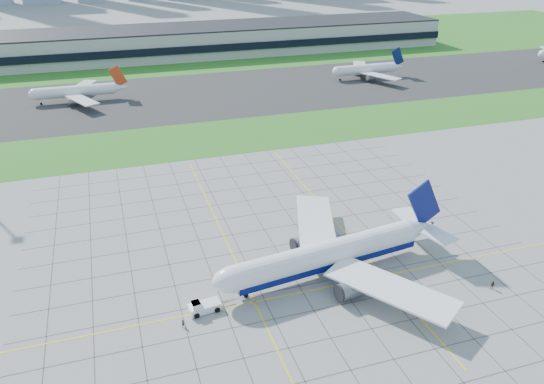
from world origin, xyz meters
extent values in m
plane|color=gray|center=(0.00, 0.00, 0.00)|extent=(1400.00, 1400.00, 0.00)
cube|color=#2E7320|center=(0.00, 90.00, 0.02)|extent=(700.00, 35.00, 0.04)
cube|color=#383838|center=(0.00, 145.00, 0.03)|extent=(700.00, 75.00, 0.04)
cube|color=#2E7320|center=(0.00, 255.00, 0.02)|extent=(700.00, 145.00, 0.04)
cube|color=#474744|center=(-48.00, 10.00, 0.01)|extent=(0.18, 130.00, 0.02)
cube|color=#474744|center=(-40.00, 10.00, 0.01)|extent=(0.18, 130.00, 0.02)
cube|color=#474744|center=(-32.00, 10.00, 0.01)|extent=(0.18, 130.00, 0.02)
cube|color=#474744|center=(-24.00, 10.00, 0.01)|extent=(0.18, 130.00, 0.02)
cube|color=#474744|center=(-16.00, 10.00, 0.01)|extent=(0.18, 130.00, 0.02)
cube|color=#474744|center=(-8.00, 10.00, 0.01)|extent=(0.18, 130.00, 0.02)
cube|color=#474744|center=(0.00, 10.00, 0.01)|extent=(0.18, 130.00, 0.02)
cube|color=#474744|center=(8.00, 10.00, 0.01)|extent=(0.18, 130.00, 0.02)
cube|color=#474744|center=(16.00, 10.00, 0.01)|extent=(0.18, 130.00, 0.02)
cube|color=#474744|center=(24.00, 10.00, 0.01)|extent=(0.18, 130.00, 0.02)
cube|color=#474744|center=(32.00, 10.00, 0.01)|extent=(0.18, 130.00, 0.02)
cube|color=#474744|center=(40.00, 10.00, 0.01)|extent=(0.18, 130.00, 0.02)
cube|color=#474744|center=(48.00, 10.00, 0.01)|extent=(0.18, 130.00, 0.02)
cube|color=#474744|center=(0.00, -24.00, 0.01)|extent=(110.00, 0.18, 0.02)
cube|color=#474744|center=(0.00, -16.00, 0.01)|extent=(110.00, 0.18, 0.02)
cube|color=#474744|center=(0.00, -8.00, 0.01)|extent=(110.00, 0.18, 0.02)
cube|color=#474744|center=(0.00, 0.00, 0.01)|extent=(110.00, 0.18, 0.02)
cube|color=#474744|center=(0.00, 8.00, 0.01)|extent=(110.00, 0.18, 0.02)
cube|color=#474744|center=(0.00, 16.00, 0.01)|extent=(110.00, 0.18, 0.02)
cube|color=#474744|center=(0.00, 24.00, 0.01)|extent=(110.00, 0.18, 0.02)
cube|color=#474744|center=(0.00, 32.00, 0.01)|extent=(110.00, 0.18, 0.02)
cube|color=#474744|center=(0.00, 40.00, 0.01)|extent=(110.00, 0.18, 0.02)
cube|color=#474744|center=(0.00, 48.00, 0.01)|extent=(110.00, 0.18, 0.02)
cube|color=#474744|center=(0.00, 56.00, 0.01)|extent=(110.00, 0.18, 0.02)
cube|color=#474744|center=(0.00, 64.00, 0.01)|extent=(110.00, 0.18, 0.02)
cube|color=yellow|center=(0.00, -2.00, 0.02)|extent=(120.00, 0.25, 0.03)
cube|color=yellow|center=(-10.00, 20.00, 0.02)|extent=(0.25, 100.00, 0.03)
cube|color=yellow|center=(18.00, 20.00, 0.02)|extent=(0.25, 100.00, 0.03)
cube|color=#B7B7B2|center=(40.00, 230.00, 7.50)|extent=(260.00, 42.00, 15.00)
cube|color=black|center=(40.00, 208.50, 7.00)|extent=(260.00, 1.00, 4.00)
cube|color=black|center=(40.00, 230.00, 15.40)|extent=(260.00, 42.00, 0.80)
cylinder|color=white|center=(6.97, 2.37, 5.02)|extent=(41.55, 10.73, 5.37)
cube|color=#09125A|center=(6.97, 2.37, 3.31)|extent=(41.50, 10.38, 1.43)
ellipsoid|color=white|center=(-13.45, -0.34, 5.02)|extent=(9.23, 6.46, 5.37)
cube|color=black|center=(-15.40, -0.60, 5.46)|extent=(2.33, 3.10, 0.54)
cone|color=white|center=(30.50, 5.48, 5.28)|extent=(7.77, 6.00, 5.11)
cube|color=#09125A|center=(30.95, 5.54, 11.29)|extent=(9.74, 1.73, 11.43)
cube|color=white|center=(10.42, 17.28, 4.12)|extent=(15.60, 26.34, 0.87)
cube|color=white|center=(14.18, -11.14, 4.12)|extent=(20.58, 25.36, 0.87)
cylinder|color=slate|center=(5.74, 11.69, 2.33)|extent=(6.22, 4.14, 3.40)
cylinder|color=slate|center=(8.21, -6.96, 2.33)|extent=(6.22, 4.14, 3.40)
cylinder|color=gray|center=(-11.23, -0.04, 1.16)|extent=(0.36, 0.36, 2.33)
cylinder|color=black|center=(-11.23, -0.04, 0.49)|extent=(1.04, 0.57, 0.99)
cylinder|color=black|center=(11.04, 5.79, 0.58)|extent=(1.30, 1.22, 1.16)
cylinder|color=black|center=(11.79, 0.11, 0.58)|extent=(1.30, 1.22, 1.16)
cube|color=white|center=(-19.76, -1.68, 0.91)|extent=(6.37, 3.59, 1.41)
cube|color=white|center=(-21.36, -1.89, 1.92)|extent=(2.09, 2.44, 1.11)
cube|color=black|center=(-21.36, -1.89, 2.12)|extent=(1.86, 2.21, 0.71)
cube|color=gray|center=(-15.47, -1.11, 0.60)|extent=(3.02, 0.58, 0.18)
cylinder|color=black|center=(-21.93, -0.65, 0.55)|extent=(1.17, 0.65, 1.11)
cylinder|color=black|center=(-21.59, -3.24, 0.55)|extent=(1.17, 0.65, 1.11)
cylinder|color=black|center=(-17.94, -0.12, 0.55)|extent=(1.17, 0.65, 1.11)
cylinder|color=black|center=(-17.59, -2.72, 0.55)|extent=(1.17, 0.65, 1.11)
imported|color=black|center=(-24.37, -5.00, 0.81)|extent=(0.70, 0.66, 1.61)
imported|color=#2A281C|center=(36.57, -12.81, 0.92)|extent=(1.13, 1.12, 1.84)
cylinder|color=white|center=(-43.64, 150.49, 4.50)|extent=(31.97, 4.80, 4.80)
cube|color=red|center=(-25.88, 150.49, 9.50)|extent=(7.46, 0.40, 9.15)
cube|color=white|center=(-41.42, 161.49, 3.70)|extent=(13.89, 20.66, 0.40)
cube|color=white|center=(-41.42, 139.49, 3.70)|extent=(13.89, 20.66, 0.40)
cylinder|color=black|center=(-40.98, 152.69, 0.50)|extent=(1.00, 1.00, 1.00)
cylinder|color=black|center=(-40.98, 148.29, 0.50)|extent=(1.00, 1.00, 1.00)
cylinder|color=white|center=(90.14, 148.51, 4.50)|extent=(30.31, 4.80, 4.80)
cube|color=#061644|center=(106.98, 148.51, 9.50)|extent=(7.46, 0.40, 9.15)
cube|color=white|center=(92.25, 159.51, 3.70)|extent=(13.89, 20.66, 0.40)
cube|color=white|center=(92.25, 137.51, 3.70)|extent=(13.89, 20.66, 0.40)
cylinder|color=black|center=(92.67, 150.71, 0.50)|extent=(1.00, 1.00, 1.00)
cylinder|color=black|center=(92.67, 146.31, 0.50)|extent=(1.00, 1.00, 1.00)
camera|label=1|loc=(-32.28, -81.82, 64.64)|focal=35.00mm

